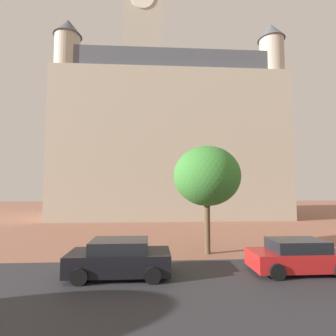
# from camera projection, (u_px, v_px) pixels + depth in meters

# --- Properties ---
(ground_plane) EXTENTS (120.00, 120.00, 0.00)m
(ground_plane) POSITION_uv_depth(u_px,v_px,m) (177.00, 268.00, 11.63)
(ground_plane) COLOR #93604C
(street_asphalt_strip) EXTENTS (120.00, 7.68, 0.00)m
(street_asphalt_strip) POSITION_uv_depth(u_px,v_px,m) (184.00, 291.00, 8.98)
(street_asphalt_strip) COLOR #2D2D33
(street_asphalt_strip) RESTS_ON ground_plane
(landmark_building) EXTENTS (27.21, 12.73, 35.57)m
(landmark_building) POSITION_uv_depth(u_px,v_px,m) (166.00, 135.00, 34.06)
(landmark_building) COLOR #B2A893
(landmark_building) RESTS_ON ground_plane
(car_red) EXTENTS (4.00, 1.92, 1.38)m
(car_red) POSITION_uv_depth(u_px,v_px,m) (297.00, 256.00, 11.02)
(car_red) COLOR red
(car_red) RESTS_ON ground_plane
(car_black) EXTENTS (4.12, 2.10, 1.46)m
(car_black) POSITION_uv_depth(u_px,v_px,m) (120.00, 258.00, 10.57)
(car_black) COLOR black
(car_black) RESTS_ON ground_plane
(tree_curb_far) EXTENTS (3.73, 3.73, 5.94)m
(tree_curb_far) POSITION_uv_depth(u_px,v_px,m) (207.00, 176.00, 14.45)
(tree_curb_far) COLOR brown
(tree_curb_far) RESTS_ON ground_plane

